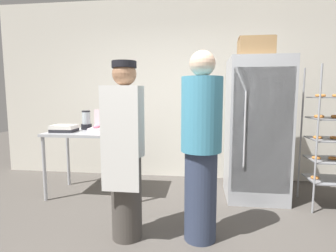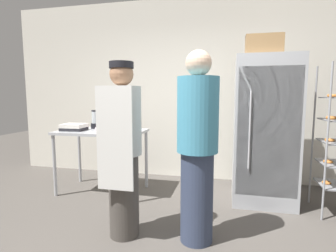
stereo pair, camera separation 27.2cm
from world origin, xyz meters
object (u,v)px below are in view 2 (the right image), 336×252
object	(u,v)px
person_baker	(123,148)
cardboard_storage_box	(264,46)
blender_pitcher	(96,120)
binder_stack	(74,127)
donut_box	(109,127)
person_customer	(197,147)
refrigerator	(264,131)

from	to	relation	value
person_baker	cardboard_storage_box	bearing A→B (deg)	39.77
blender_pitcher	binder_stack	xyz separation A→B (m)	(-0.19, -0.27, -0.07)
binder_stack	cardboard_storage_box	world-z (taller)	cardboard_storage_box
donut_box	person_customer	xyz separation A→B (m)	(1.33, -0.99, -0.03)
refrigerator	donut_box	xyz separation A→B (m)	(-2.05, -0.13, 0.01)
blender_pitcher	person_customer	bearing A→B (deg)	-35.44
binder_stack	person_customer	bearing A→B (deg)	-26.00
binder_stack	cardboard_storage_box	bearing A→B (deg)	3.93
refrigerator	blender_pitcher	xyz separation A→B (m)	(-2.33, 0.03, 0.08)
binder_stack	person_baker	bearing A→B (deg)	-40.31
donut_box	person_baker	size ratio (longest dim) A/B	0.18
donut_box	blender_pitcher	world-z (taller)	donut_box
donut_box	person_customer	distance (m)	1.66
donut_box	cardboard_storage_box	world-z (taller)	cardboard_storage_box
donut_box	binder_stack	distance (m)	0.49
binder_stack	blender_pitcher	bearing A→B (deg)	55.34
donut_box	person_customer	world-z (taller)	person_customer
refrigerator	person_baker	world-z (taller)	refrigerator
donut_box	binder_stack	size ratio (longest dim) A/B	0.92
person_customer	person_baker	bearing A→B (deg)	-174.59
donut_box	blender_pitcher	size ratio (longest dim) A/B	1.10
binder_stack	cardboard_storage_box	distance (m)	2.67
refrigerator	cardboard_storage_box	bearing A→B (deg)	-129.03
refrigerator	person_customer	size ratio (longest dim) A/B	1.04
cardboard_storage_box	binder_stack	bearing A→B (deg)	-176.07
refrigerator	binder_stack	bearing A→B (deg)	-174.46
cardboard_storage_box	person_customer	xyz separation A→B (m)	(-0.65, -1.05, -1.05)
blender_pitcher	refrigerator	bearing A→B (deg)	-0.66
refrigerator	person_customer	world-z (taller)	refrigerator
binder_stack	donut_box	bearing A→B (deg)	13.23
donut_box	binder_stack	bearing A→B (deg)	-166.77
cardboard_storage_box	person_customer	world-z (taller)	cardboard_storage_box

